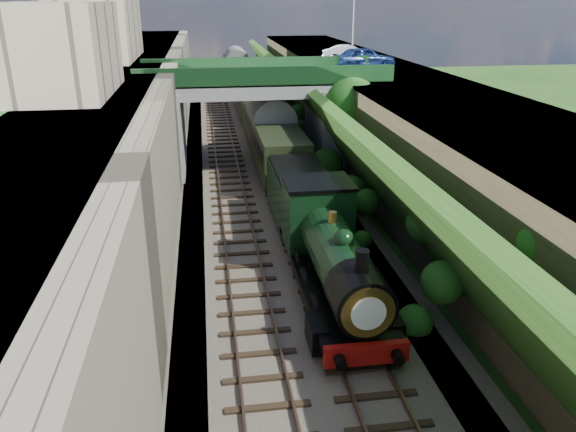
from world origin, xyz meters
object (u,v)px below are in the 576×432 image
object	(u,v)px
car_silver	(349,54)
tender	(300,200)
car_blue	(364,58)
lamppost	(354,19)
locomotive	(332,257)
tree	(353,109)
road_bridge	(269,110)

from	to	relation	value
car_silver	tender	world-z (taller)	car_silver
car_blue	car_silver	distance (m)	4.29
lamppost	car_silver	distance (m)	2.73
lamppost	locomotive	world-z (taller)	lamppost
tree	tender	distance (m)	9.68
road_bridge	lamppost	xyz separation A→B (m)	(7.86, 8.34, 5.49)
locomotive	tender	world-z (taller)	locomotive
road_bridge	car_silver	distance (m)	11.15
road_bridge	tree	bearing A→B (deg)	-33.47
road_bridge	car_silver	xyz separation A→B (m)	(7.38, 7.85, 2.85)
tender	car_silver	bearing A→B (deg)	69.48
lamppost	locomotive	distance (m)	28.97
road_bridge	locomotive	bearing A→B (deg)	-89.21
car_silver	locomotive	size ratio (longest dim) A/B	0.40
lamppost	tender	world-z (taller)	lamppost
road_bridge	car_blue	distance (m)	8.78
car_blue	tender	bearing A→B (deg)	144.36
car_silver	tender	size ratio (longest dim) A/B	0.68
car_silver	lamppost	bearing A→B (deg)	-25.37
tree	lamppost	bearing A→B (deg)	76.06
tender	locomotive	bearing A→B (deg)	-90.00
tree	tender	world-z (taller)	tree
tree	locomotive	size ratio (longest dim) A/B	0.65
lamppost	car_silver	bearing A→B (deg)	-134.42
tree	tender	size ratio (longest dim) A/B	1.10
lamppost	locomotive	size ratio (longest dim) A/B	0.59
locomotive	tender	bearing A→B (deg)	90.00
road_bridge	locomotive	distance (m)	18.67
road_bridge	lamppost	bearing A→B (deg)	46.71
tender	tree	bearing A→B (deg)	59.16
lamppost	tree	bearing A→B (deg)	-103.94
road_bridge	car_silver	world-z (taller)	car_silver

